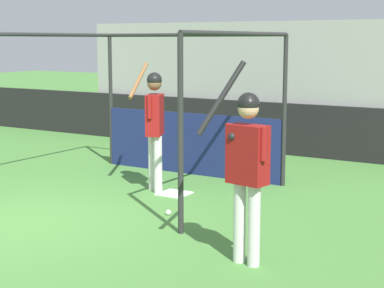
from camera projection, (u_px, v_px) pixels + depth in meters
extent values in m
plane|color=#477F38|center=(20.00, 222.00, 8.27)|extent=(60.00, 60.00, 0.00)
cube|color=black|center=(246.00, 126.00, 13.55)|extent=(24.00, 0.12, 1.05)
cube|color=#9E9E99|center=(279.00, 82.00, 14.81)|extent=(8.15, 3.20, 2.70)
cube|color=maroon|center=(134.00, 91.00, 15.56)|extent=(0.45, 0.40, 0.10)
cube|color=maroon|center=(138.00, 81.00, 15.67)|extent=(0.45, 0.06, 0.40)
cube|color=maroon|center=(152.00, 92.00, 15.27)|extent=(0.45, 0.40, 0.10)
cube|color=maroon|center=(156.00, 82.00, 15.39)|extent=(0.45, 0.06, 0.40)
cube|color=maroon|center=(171.00, 93.00, 14.99)|extent=(0.45, 0.40, 0.10)
cube|color=maroon|center=(175.00, 82.00, 15.10)|extent=(0.45, 0.06, 0.40)
cube|color=maroon|center=(191.00, 94.00, 14.70)|extent=(0.45, 0.40, 0.10)
cube|color=maroon|center=(195.00, 83.00, 14.82)|extent=(0.45, 0.06, 0.40)
cube|color=maroon|center=(212.00, 95.00, 14.42)|extent=(0.45, 0.40, 0.10)
cube|color=maroon|center=(216.00, 84.00, 14.53)|extent=(0.45, 0.06, 0.40)
cube|color=maroon|center=(234.00, 96.00, 14.13)|extent=(0.45, 0.40, 0.10)
cube|color=maroon|center=(237.00, 85.00, 14.24)|extent=(0.45, 0.06, 0.40)
cube|color=maroon|center=(256.00, 97.00, 13.84)|extent=(0.45, 0.40, 0.10)
cube|color=maroon|center=(260.00, 86.00, 13.96)|extent=(0.45, 0.06, 0.40)
cube|color=maroon|center=(279.00, 98.00, 13.56)|extent=(0.45, 0.40, 0.10)
cube|color=maroon|center=(283.00, 87.00, 13.67)|extent=(0.45, 0.06, 0.40)
cube|color=maroon|center=(304.00, 99.00, 13.27)|extent=(0.45, 0.40, 0.10)
cube|color=maroon|center=(307.00, 88.00, 13.39)|extent=(0.45, 0.06, 0.40)
cube|color=maroon|center=(329.00, 101.00, 12.99)|extent=(0.45, 0.40, 0.10)
cube|color=maroon|center=(333.00, 89.00, 13.10)|extent=(0.45, 0.06, 0.40)
cube|color=maroon|center=(356.00, 102.00, 12.70)|extent=(0.45, 0.40, 0.10)
cube|color=maroon|center=(359.00, 90.00, 12.81)|extent=(0.45, 0.06, 0.40)
cube|color=maroon|center=(384.00, 104.00, 12.41)|extent=(0.45, 0.40, 0.10)
cube|color=maroon|center=(152.00, 73.00, 16.17)|extent=(0.45, 0.40, 0.10)
cube|color=maroon|center=(156.00, 63.00, 16.28)|extent=(0.45, 0.06, 0.40)
cube|color=maroon|center=(171.00, 73.00, 15.88)|extent=(0.45, 0.40, 0.10)
cube|color=maroon|center=(175.00, 64.00, 16.00)|extent=(0.45, 0.06, 0.40)
cube|color=maroon|center=(189.00, 74.00, 15.60)|extent=(0.45, 0.40, 0.10)
cube|color=maroon|center=(193.00, 64.00, 15.71)|extent=(0.45, 0.06, 0.40)
cube|color=maroon|center=(209.00, 75.00, 15.31)|extent=(0.45, 0.40, 0.10)
cube|color=maroon|center=(213.00, 65.00, 15.42)|extent=(0.45, 0.06, 0.40)
cube|color=maroon|center=(229.00, 75.00, 15.02)|extent=(0.45, 0.40, 0.10)
cube|color=maroon|center=(233.00, 65.00, 15.14)|extent=(0.45, 0.06, 0.40)
cube|color=maroon|center=(250.00, 76.00, 14.74)|extent=(0.45, 0.40, 0.10)
cube|color=maroon|center=(254.00, 66.00, 14.85)|extent=(0.45, 0.06, 0.40)
cube|color=maroon|center=(272.00, 77.00, 14.45)|extent=(0.45, 0.40, 0.10)
cube|color=maroon|center=(275.00, 66.00, 14.57)|extent=(0.45, 0.06, 0.40)
cube|color=maroon|center=(295.00, 77.00, 14.16)|extent=(0.45, 0.40, 0.10)
cube|color=maroon|center=(298.00, 67.00, 14.28)|extent=(0.45, 0.06, 0.40)
cube|color=maroon|center=(318.00, 78.00, 13.88)|extent=(0.45, 0.40, 0.10)
cube|color=maroon|center=(322.00, 67.00, 13.99)|extent=(0.45, 0.06, 0.40)
cube|color=maroon|center=(343.00, 79.00, 13.59)|extent=(0.45, 0.40, 0.10)
cube|color=maroon|center=(346.00, 68.00, 13.71)|extent=(0.45, 0.06, 0.40)
cube|color=maroon|center=(369.00, 80.00, 13.31)|extent=(0.45, 0.40, 0.10)
cube|color=maroon|center=(372.00, 68.00, 13.42)|extent=(0.45, 0.06, 0.40)
cube|color=maroon|center=(170.00, 56.00, 16.77)|extent=(0.45, 0.40, 0.10)
cube|color=maroon|center=(174.00, 47.00, 16.89)|extent=(0.45, 0.06, 0.40)
cube|color=maroon|center=(188.00, 56.00, 16.49)|extent=(0.45, 0.40, 0.10)
cube|color=maroon|center=(191.00, 47.00, 16.60)|extent=(0.45, 0.06, 0.40)
cube|color=maroon|center=(206.00, 57.00, 16.20)|extent=(0.45, 0.40, 0.10)
cube|color=maroon|center=(210.00, 47.00, 16.32)|extent=(0.45, 0.06, 0.40)
cube|color=maroon|center=(225.00, 57.00, 15.92)|extent=(0.45, 0.40, 0.10)
cube|color=maroon|center=(229.00, 48.00, 16.03)|extent=(0.45, 0.06, 0.40)
cube|color=maroon|center=(245.00, 57.00, 15.63)|extent=(0.45, 0.40, 0.10)
cube|color=maroon|center=(248.00, 48.00, 15.74)|extent=(0.45, 0.06, 0.40)
cube|color=maroon|center=(265.00, 58.00, 15.34)|extent=(0.45, 0.40, 0.10)
cube|color=maroon|center=(269.00, 48.00, 15.46)|extent=(0.45, 0.06, 0.40)
cube|color=maroon|center=(287.00, 58.00, 15.06)|extent=(0.45, 0.40, 0.10)
cube|color=maroon|center=(290.00, 48.00, 15.17)|extent=(0.45, 0.06, 0.40)
cube|color=maroon|center=(309.00, 58.00, 14.77)|extent=(0.45, 0.40, 0.10)
cube|color=maroon|center=(312.00, 48.00, 14.89)|extent=(0.45, 0.06, 0.40)
cube|color=maroon|center=(332.00, 59.00, 14.49)|extent=(0.45, 0.40, 0.10)
cube|color=maroon|center=(335.00, 48.00, 14.60)|extent=(0.45, 0.06, 0.40)
cube|color=maroon|center=(356.00, 59.00, 14.20)|extent=(0.45, 0.40, 0.10)
cube|color=maroon|center=(359.00, 48.00, 14.31)|extent=(0.45, 0.06, 0.40)
cube|color=maroon|center=(380.00, 59.00, 13.91)|extent=(0.45, 0.40, 0.10)
cube|color=maroon|center=(383.00, 49.00, 14.03)|extent=(0.45, 0.06, 0.40)
cube|color=maroon|center=(186.00, 41.00, 17.38)|extent=(0.45, 0.40, 0.10)
cube|color=maroon|center=(190.00, 32.00, 17.50)|extent=(0.45, 0.06, 0.40)
cube|color=maroon|center=(204.00, 41.00, 17.10)|extent=(0.45, 0.40, 0.10)
cube|color=maroon|center=(207.00, 32.00, 17.21)|extent=(0.45, 0.06, 0.40)
cube|color=maroon|center=(222.00, 41.00, 16.81)|extent=(0.45, 0.40, 0.10)
cube|color=maroon|center=(225.00, 32.00, 16.92)|extent=(0.45, 0.06, 0.40)
cube|color=maroon|center=(240.00, 41.00, 16.52)|extent=(0.45, 0.40, 0.10)
cube|color=maroon|center=(244.00, 32.00, 16.64)|extent=(0.45, 0.06, 0.40)
cube|color=maroon|center=(260.00, 41.00, 16.24)|extent=(0.45, 0.40, 0.10)
cube|color=maroon|center=(263.00, 32.00, 16.35)|extent=(0.45, 0.06, 0.40)
cube|color=maroon|center=(280.00, 41.00, 15.95)|extent=(0.45, 0.40, 0.10)
cube|color=maroon|center=(283.00, 31.00, 16.07)|extent=(0.45, 0.06, 0.40)
cube|color=maroon|center=(300.00, 41.00, 15.66)|extent=(0.45, 0.40, 0.10)
cube|color=maroon|center=(303.00, 31.00, 15.78)|extent=(0.45, 0.06, 0.40)
cube|color=maroon|center=(322.00, 41.00, 15.38)|extent=(0.45, 0.40, 0.10)
cube|color=maroon|center=(325.00, 31.00, 15.49)|extent=(0.45, 0.06, 0.40)
cube|color=maroon|center=(344.00, 41.00, 15.09)|extent=(0.45, 0.40, 0.10)
cube|color=maroon|center=(347.00, 31.00, 15.21)|extent=(0.45, 0.06, 0.40)
cube|color=maroon|center=(367.00, 41.00, 14.81)|extent=(0.45, 0.40, 0.10)
cube|color=maroon|center=(370.00, 31.00, 14.92)|extent=(0.45, 0.06, 0.40)
cylinder|color=#282828|center=(181.00, 135.00, 7.60)|extent=(0.07, 0.07, 2.41)
cylinder|color=#282828|center=(111.00, 100.00, 11.97)|extent=(0.07, 0.07, 2.41)
cylinder|color=#282828|center=(284.00, 111.00, 10.15)|extent=(0.07, 0.07, 2.41)
cylinder|color=#282828|center=(51.00, 35.00, 10.51)|extent=(0.06, 3.04, 0.06)
cylinder|color=#282828|center=(241.00, 34.00, 8.68)|extent=(0.06, 3.04, 0.06)
cylinder|color=#282828|center=(190.00, 35.00, 10.87)|extent=(3.51, 0.06, 0.06)
cube|color=navy|center=(190.00, 144.00, 11.15)|extent=(3.44, 0.03, 1.07)
cube|color=white|center=(174.00, 193.00, 9.77)|extent=(0.44, 0.44, 0.02)
cylinder|color=silver|center=(158.00, 165.00, 9.78)|extent=(0.17, 0.17, 0.88)
cylinder|color=silver|center=(152.00, 162.00, 9.98)|extent=(0.17, 0.17, 0.88)
cube|color=maroon|center=(155.00, 115.00, 9.76)|extent=(0.37, 0.47, 0.62)
sphere|color=brown|center=(154.00, 83.00, 9.68)|extent=(0.22, 0.22, 0.22)
sphere|color=black|center=(154.00, 80.00, 9.68)|extent=(0.23, 0.23, 0.23)
cylinder|color=maroon|center=(149.00, 107.00, 9.53)|extent=(0.09, 0.09, 0.34)
cylinder|color=maroon|center=(155.00, 104.00, 9.96)|extent=(0.09, 0.09, 0.34)
cylinder|color=brown|center=(139.00, 80.00, 9.96)|extent=(0.24, 0.73, 0.54)
sphere|color=brown|center=(160.00, 97.00, 9.89)|extent=(0.08, 0.08, 0.08)
cylinder|color=silver|center=(254.00, 226.00, 6.60)|extent=(0.15, 0.15, 0.86)
cylinder|color=silver|center=(240.00, 222.00, 6.72)|extent=(0.15, 0.15, 0.86)
cube|color=maroon|center=(248.00, 154.00, 6.54)|extent=(0.45, 0.29, 0.61)
sphere|color=tan|center=(248.00, 108.00, 6.46)|extent=(0.22, 0.22, 0.22)
sphere|color=black|center=(248.00, 104.00, 6.46)|extent=(0.23, 0.23, 0.23)
cylinder|color=maroon|center=(263.00, 144.00, 6.35)|extent=(0.08, 0.08, 0.34)
cylinder|color=maroon|center=(229.00, 139.00, 6.63)|extent=(0.08, 0.08, 0.34)
cylinder|color=black|center=(221.00, 98.00, 6.69)|extent=(0.37, 0.50, 0.78)
sphere|color=black|center=(232.00, 136.00, 6.52)|extent=(0.08, 0.08, 0.08)
sphere|color=white|center=(168.00, 212.00, 8.59)|extent=(0.07, 0.07, 0.07)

